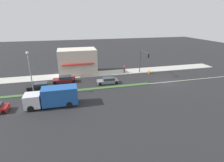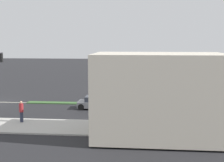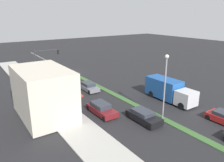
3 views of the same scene
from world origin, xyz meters
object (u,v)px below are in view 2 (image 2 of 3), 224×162
(sedan_maroon, at_px, (191,110))
(delivery_truck, at_px, (191,85))
(pedestrian, at_px, (21,111))
(suv_grey, at_px, (99,103))

(sedan_maroon, bearing_deg, delivery_truck, 171.45)
(pedestrian, bearing_deg, suv_grey, 137.57)
(pedestrian, xyz_separation_m, suv_grey, (-5.92, 5.42, -0.43))
(delivery_truck, bearing_deg, pedestrian, -49.37)
(delivery_truck, bearing_deg, suv_grey, -53.92)
(pedestrian, xyz_separation_m, sedan_maroon, (-3.12, 13.79, -0.38))
(delivery_truck, relative_size, sedan_maroon, 1.68)
(sedan_maroon, relative_size, suv_grey, 1.09)
(pedestrian, height_order, sedan_maroon, pedestrian)
(delivery_truck, xyz_separation_m, suv_grey, (7.20, -9.88, -0.88))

